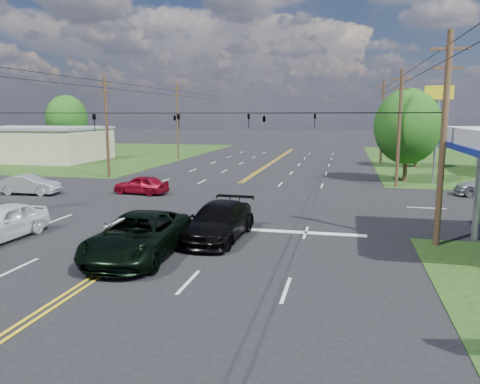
% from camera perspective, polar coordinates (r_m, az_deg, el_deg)
% --- Properties ---
extents(ground, '(280.00, 280.00, 0.00)m').
position_cam_1_polar(ground, '(32.91, -3.02, -0.92)').
color(ground, black).
rests_on(ground, ground).
extents(grass_nw, '(46.00, 48.00, 0.03)m').
position_cam_1_polar(grass_nw, '(77.08, -22.03, 4.40)').
color(grass_nw, '#1B3912').
rests_on(grass_nw, ground).
extents(stop_bar, '(10.00, 0.50, 0.02)m').
position_cam_1_polar(stop_bar, '(24.20, 3.28, -4.74)').
color(stop_bar, silver).
rests_on(stop_bar, ground).
extents(retail_nw, '(16.00, 11.00, 4.00)m').
position_cam_1_polar(retail_nw, '(65.92, -23.48, 5.30)').
color(retail_nw, tan).
rests_on(retail_nw, ground).
extents(pole_se, '(1.60, 0.28, 9.50)m').
position_cam_1_polar(pole_se, '(22.56, 23.55, 6.09)').
color(pole_se, '#46341D').
rests_on(pole_se, ground).
extents(pole_nw, '(1.60, 0.28, 9.50)m').
position_cam_1_polar(pole_nw, '(45.69, -15.94, 7.86)').
color(pole_nw, '#46341D').
rests_on(pole_nw, ground).
extents(pole_ne, '(1.60, 0.28, 9.50)m').
position_cam_1_polar(pole_ne, '(40.37, 18.84, 7.54)').
color(pole_ne, '#46341D').
rests_on(pole_ne, ground).
extents(pole_left_far, '(1.60, 0.28, 10.00)m').
position_cam_1_polar(pole_left_far, '(63.04, -7.61, 8.72)').
color(pole_left_far, '#46341D').
rests_on(pole_left_far, ground).
extents(pole_right_far, '(1.60, 0.28, 10.00)m').
position_cam_1_polar(pole_right_far, '(59.29, 16.96, 8.35)').
color(pole_right_far, '#46341D').
rests_on(pole_right_far, ground).
extents(span_wire_signals, '(26.00, 18.00, 1.13)m').
position_cam_1_polar(span_wire_signals, '(32.36, -3.12, 9.58)').
color(span_wire_signals, black).
rests_on(span_wire_signals, ground).
extents(power_lines, '(26.04, 100.00, 0.64)m').
position_cam_1_polar(power_lines, '(30.56, -4.22, 14.46)').
color(power_lines, black).
rests_on(power_lines, ground).
extents(tree_right_a, '(5.70, 5.70, 8.18)m').
position_cam_1_polar(tree_right_a, '(43.46, 19.75, 7.54)').
color(tree_right_a, '#46341D').
rests_on(tree_right_a, ground).
extents(tree_right_b, '(4.94, 4.94, 7.09)m').
position_cam_1_polar(tree_right_b, '(55.70, 20.82, 7.12)').
color(tree_right_b, '#46341D').
rests_on(tree_right_b, ground).
extents(tree_far_l, '(6.08, 6.08, 8.72)m').
position_cam_1_polar(tree_far_l, '(75.18, -20.38, 8.35)').
color(tree_far_l, '#46341D').
rests_on(tree_far_l, ground).
extents(pickup_dkgreen, '(3.25, 6.67, 1.82)m').
position_cam_1_polar(pickup_dkgreen, '(20.04, -12.29, -5.27)').
color(pickup_dkgreen, black).
rests_on(pickup_dkgreen, ground).
extents(suv_black, '(2.75, 6.06, 1.72)m').
position_cam_1_polar(suv_black, '(22.47, -2.61, -3.59)').
color(suv_black, black).
rests_on(suv_black, ground).
extents(pickup_white, '(2.25, 5.12, 1.71)m').
position_cam_1_polar(pickup_white, '(24.99, -27.08, -3.31)').
color(pickup_white, white).
rests_on(pickup_white, ground).
extents(sedan_silver, '(4.55, 1.85, 1.47)m').
position_cam_1_polar(sedan_silver, '(38.20, -24.24, 0.82)').
color(sedan_silver, silver).
rests_on(sedan_silver, ground).
extents(sedan_red, '(4.31, 2.12, 1.41)m').
position_cam_1_polar(sedan_red, '(35.80, -11.96, 0.88)').
color(sedan_red, maroon).
rests_on(sedan_red, ground).
extents(polesign_ne, '(2.29, 0.31, 8.30)m').
position_cam_1_polar(polesign_ne, '(42.96, 23.00, 9.50)').
color(polesign_ne, '#A5A5AA').
rests_on(polesign_ne, ground).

